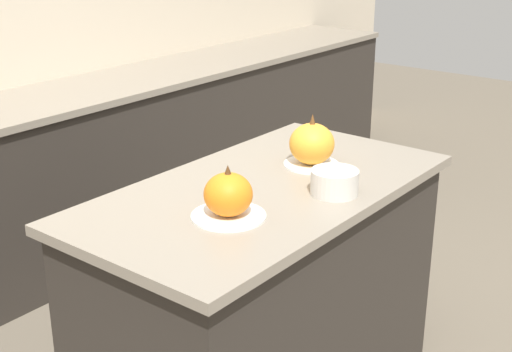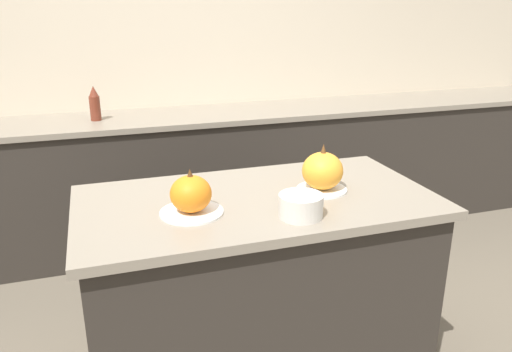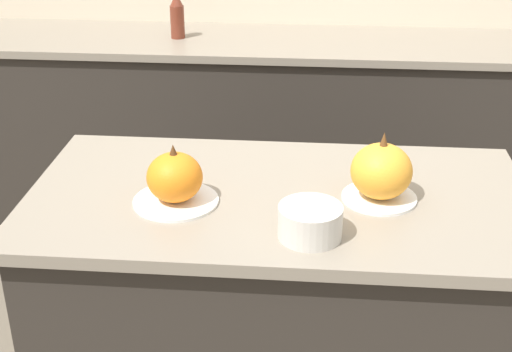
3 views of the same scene
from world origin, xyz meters
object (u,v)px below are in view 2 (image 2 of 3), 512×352
Objects in this scene: pumpkin_cake_right at (322,172)px; bottle_tall at (95,104)px; pumpkin_cake_left at (191,196)px; mixing_bowl at (301,206)px.

bottle_tall is (-0.83, 1.54, 0.04)m from pumpkin_cake_right.
bottle_tall reaches higher than pumpkin_cake_right.
pumpkin_cake_right is at bearing 6.94° from pumpkin_cake_left.
pumpkin_cake_right reaches higher than pumpkin_cake_left.
pumpkin_cake_left is 1.06× the size of bottle_tall.
mixing_bowl is (-0.18, -0.22, -0.04)m from pumpkin_cake_right.
pumpkin_cake_right is at bearing 49.53° from mixing_bowl.
bottle_tall reaches higher than pumpkin_cake_left.
pumpkin_cake_left is 0.39m from mixing_bowl.
pumpkin_cake_left is 1.46× the size of mixing_bowl.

